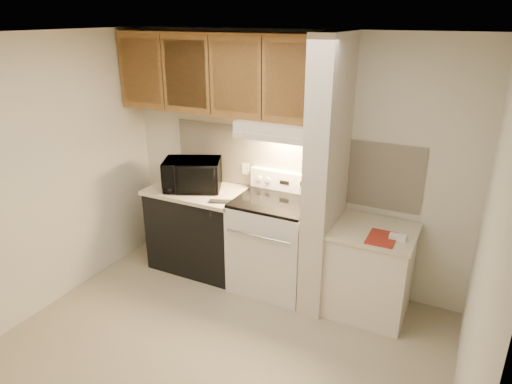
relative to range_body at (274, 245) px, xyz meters
The scene contains 50 objects.
floor 1.24m from the range_body, 90.00° to the right, with size 3.60×3.60×0.00m, color tan.
ceiling 2.34m from the range_body, 90.00° to the right, with size 3.60×3.60×0.00m, color white.
wall_back 0.86m from the range_body, 90.00° to the left, with size 3.60×0.02×2.50m, color beige.
wall_left 2.28m from the range_body, 147.31° to the right, with size 0.02×3.00×2.50m, color beige.
wall_right 2.28m from the range_body, 32.69° to the right, with size 0.02×3.00×2.50m, color beige.
backsplash 0.84m from the range_body, 90.00° to the left, with size 2.60×0.02×0.63m, color #F2E6CA.
range_body is the anchor object (origin of this frame).
oven_window 0.32m from the range_body, 90.00° to the right, with size 0.50×0.01×0.30m, color black.
oven_handle 0.44m from the range_body, 90.00° to the right, with size 0.02×0.02×0.65m, color silver.
cooktop 0.48m from the range_body, ahead, with size 0.74×0.64×0.03m, color black.
range_backguard 0.66m from the range_body, 90.00° to the left, with size 0.76×0.08×0.20m, color silver.
range_display 0.64m from the range_body, 90.00° to the left, with size 0.10×0.01×0.04m, color black.
range_knob_left_outer 0.70m from the range_body, 139.40° to the left, with size 0.05×0.05×0.02m, color silver.
range_knob_left_inner 0.66m from the range_body, 126.87° to the left, with size 0.05×0.05×0.02m, color silver.
range_knob_right_inner 0.66m from the range_body, 53.13° to the left, with size 0.05×0.05×0.02m, color silver.
range_knob_right_outer 0.70m from the range_body, 40.60° to the left, with size 0.05×0.05×0.02m, color silver.
dishwasher_front 0.88m from the range_body, behind, with size 1.00×0.63×0.87m, color black.
left_countertop 0.98m from the range_body, behind, with size 1.04×0.67×0.04m, color beige.
spoon_rest 0.69m from the range_body, 158.40° to the right, with size 0.24×0.08×0.02m, color black.
teal_jar 1.15m from the range_body, behind, with size 0.09×0.09×0.10m, color #256E5B.
outlet 0.86m from the range_body, 146.31° to the left, with size 0.08×0.01×0.12m, color silver.
microwave 1.11m from the range_body, behind, with size 0.58×0.39×0.32m, color black.
partition_pillar 0.94m from the range_body, ahead, with size 0.22×0.70×2.50m, color beige.
pillar_trim 0.93m from the range_body, ahead, with size 0.01×0.70×0.04m, color brown.
knife_strip 0.95m from the range_body, ahead, with size 0.02×0.42×0.04m, color black.
knife_blade_a 0.87m from the range_body, 29.20° to the right, with size 0.01×0.04×0.16m, color silver.
knife_handle_a 1.01m from the range_body, 29.19° to the right, with size 0.02×0.02×0.10m, color black.
knife_blade_b 0.85m from the range_body, 20.27° to the right, with size 0.01×0.04×0.18m, color silver.
knife_handle_b 1.00m from the range_body, 21.11° to the right, with size 0.02×0.02×0.10m, color black.
knife_blade_c 0.83m from the range_body, ahead, with size 0.01×0.04×0.20m, color silver.
knife_handle_c 0.99m from the range_body, ahead, with size 0.02×0.02×0.10m, color black.
knife_blade_d 0.85m from the range_body, ahead, with size 0.01×0.04×0.16m, color silver.
knife_handle_d 0.98m from the range_body, ahead, with size 0.02×0.02×0.10m, color black.
knife_blade_e 0.85m from the range_body, 17.08° to the left, with size 0.01×0.04×0.18m, color silver.
knife_handle_e 0.99m from the range_body, 13.96° to the left, with size 0.02×0.02×0.10m, color black.
oven_mitt 0.82m from the range_body, 23.58° to the left, with size 0.03×0.10×0.25m, color slate.
right_cab_base 0.97m from the range_body, ahead, with size 0.70×0.60×0.81m, color silver.
right_countertop 1.04m from the range_body, ahead, with size 0.74×0.64×0.04m, color beige.
red_folder 1.15m from the range_body, ahead, with size 0.23×0.32×0.01m, color maroon.
white_box 1.26m from the range_body, ahead, with size 0.14×0.09×0.04m, color white.
range_hood 1.17m from the range_body, 90.00° to the left, with size 0.78×0.44×0.15m, color silver.
hood_lip 1.12m from the range_body, 90.00° to the right, with size 0.78×0.04×0.06m, color silver.
upper_cabinets 1.77m from the range_body, 166.16° to the left, with size 2.18×0.33×0.77m, color brown.
cab_door_a 2.22m from the range_body, behind, with size 0.46×0.01×0.63m, color brown.
cab_gap_a 2.04m from the range_body, behind, with size 0.01×0.01×0.73m, color black.
cab_door_b 1.89m from the range_body, behind, with size 0.46×0.01×0.63m, color brown.
cab_gap_b 1.77m from the range_body, behind, with size 0.01×0.01×0.73m, color black.
cab_door_c 1.68m from the range_body, behind, with size 0.46×0.01×0.63m, color brown.
cab_gap_c 1.63m from the range_body, behind, with size 0.01×0.01×0.73m, color black.
cab_door_d 1.63m from the range_body, ahead, with size 0.46×0.01×0.63m, color brown.
Camera 1 is at (1.65, -2.56, 2.63)m, focal length 32.00 mm.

